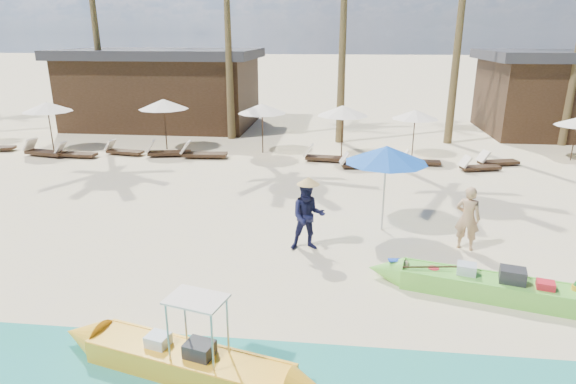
# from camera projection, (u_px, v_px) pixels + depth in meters

# --- Properties ---
(ground) EXTENTS (240.00, 240.00, 0.00)m
(ground) POSITION_uv_depth(u_px,v_px,m) (238.00, 271.00, 10.90)
(ground) COLOR beige
(ground) RESTS_ON ground
(green_canoe) EXTENTS (5.37, 1.71, 0.69)m
(green_canoe) POSITION_uv_depth(u_px,v_px,m) (487.00, 286.00, 9.80)
(green_canoe) COLOR #67C93D
(green_canoe) RESTS_ON ground
(yellow_canoe) EXTENTS (5.36, 1.69, 1.41)m
(yellow_canoe) POSITION_uv_depth(u_px,v_px,m) (189.00, 362.00, 7.53)
(yellow_canoe) COLOR yellow
(yellow_canoe) RESTS_ON ground
(tourist) EXTENTS (0.70, 0.58, 1.63)m
(tourist) POSITION_uv_depth(u_px,v_px,m) (468.00, 218.00, 11.80)
(tourist) COLOR tan
(tourist) RESTS_ON ground
(vendor_green) EXTENTS (0.95, 0.79, 1.75)m
(vendor_green) POSITION_uv_depth(u_px,v_px,m) (308.00, 216.00, 11.76)
(vendor_green) COLOR #141638
(vendor_green) RESTS_ON ground
(blue_umbrella) EXTENTS (2.18, 2.18, 2.35)m
(blue_umbrella) POSITION_uv_depth(u_px,v_px,m) (386.00, 154.00, 12.56)
(blue_umbrella) COLOR #99999E
(blue_umbrella) RESTS_ON ground
(resort_parasol_3) EXTENTS (2.15, 2.15, 2.22)m
(resort_parasol_3) POSITION_uv_depth(u_px,v_px,m) (47.00, 107.00, 21.55)
(resort_parasol_3) COLOR #352215
(resort_parasol_3) RESTS_ON ground
(lounger_3_left) EXTENTS (2.03, 1.00, 0.66)m
(lounger_3_left) POSITION_uv_depth(u_px,v_px,m) (43.00, 151.00, 21.08)
(lounger_3_left) COLOR #352215
(lounger_3_left) RESTS_ON ground
(lounger_3_right) EXTENTS (1.77, 0.59, 0.60)m
(lounger_3_right) POSITION_uv_depth(u_px,v_px,m) (74.00, 153.00, 20.82)
(lounger_3_right) COLOR #352215
(lounger_3_right) RESTS_ON ground
(resort_parasol_4) EXTENTS (2.25, 2.25, 2.31)m
(resort_parasol_4) POSITION_uv_depth(u_px,v_px,m) (163.00, 104.00, 21.76)
(resort_parasol_4) COLOR #352215
(resort_parasol_4) RESTS_ON ground
(lounger_4_left) EXTENTS (1.78, 0.79, 0.58)m
(lounger_4_left) POSITION_uv_depth(u_px,v_px,m) (123.00, 150.00, 21.31)
(lounger_4_left) COLOR #352215
(lounger_4_left) RESTS_ON ground
(lounger_4_right) EXTENTS (1.98, 0.93, 0.65)m
(lounger_4_right) POSITION_uv_depth(u_px,v_px,m) (166.00, 152.00, 21.00)
(lounger_4_right) COLOR #352215
(lounger_4_right) RESTS_ON ground
(resort_parasol_5) EXTENTS (2.15, 2.15, 2.21)m
(resort_parasol_5) POSITION_uv_depth(u_px,v_px,m) (262.00, 108.00, 21.12)
(resort_parasol_5) COLOR #352215
(resort_parasol_5) RESTS_ON ground
(lounger_5_left) EXTENTS (2.01, 0.75, 0.67)m
(lounger_5_left) POSITION_uv_depth(u_px,v_px,m) (202.00, 153.00, 20.72)
(lounger_5_left) COLOR #352215
(lounger_5_left) RESTS_ON ground
(resort_parasol_6) EXTENTS (2.18, 2.18, 2.25)m
(resort_parasol_6) POSITION_uv_depth(u_px,v_px,m) (343.00, 111.00, 20.33)
(resort_parasol_6) COLOR #352215
(resort_parasol_6) RESTS_ON ground
(lounger_6_left) EXTENTS (1.88, 0.73, 0.62)m
(lounger_6_left) POSITION_uv_depth(u_px,v_px,m) (323.00, 157.00, 20.20)
(lounger_6_left) COLOR #352215
(lounger_6_left) RESTS_ON ground
(lounger_6_right) EXTENTS (1.77, 0.78, 0.58)m
(lounger_6_right) POSITION_uv_depth(u_px,v_px,m) (359.00, 164.00, 19.16)
(lounger_6_right) COLOR #352215
(lounger_6_right) RESTS_ON ground
(resort_parasol_7) EXTENTS (1.98, 1.98, 2.04)m
(resort_parasol_7) POSITION_uv_depth(u_px,v_px,m) (415.00, 114.00, 20.56)
(resort_parasol_7) COLOR #352215
(resort_parasol_7) RESTS_ON ground
(lounger_7_left) EXTENTS (1.64, 0.58, 0.55)m
(lounger_7_left) POSITION_uv_depth(u_px,v_px,m) (418.00, 161.00, 19.64)
(lounger_7_left) COLOR #352215
(lounger_7_left) RESTS_ON ground
(lounger_7_right) EXTENTS (1.69, 0.89, 0.55)m
(lounger_7_right) POSITION_uv_depth(u_px,v_px,m) (478.00, 166.00, 18.81)
(lounger_7_right) COLOR #352215
(lounger_7_right) RESTS_ON ground
(lounger_8_left) EXTENTS (1.77, 0.96, 0.57)m
(lounger_8_left) POSITION_uv_depth(u_px,v_px,m) (496.00, 161.00, 19.54)
(lounger_8_left) COLOR #352215
(lounger_8_left) RESTS_ON ground
(pavilion_west) EXTENTS (10.80, 6.60, 4.30)m
(pavilion_west) POSITION_uv_depth(u_px,v_px,m) (164.00, 87.00, 27.57)
(pavilion_west) COLOR #352215
(pavilion_west) RESTS_ON ground
(pavilion_east) EXTENTS (8.80, 6.60, 4.30)m
(pavilion_east) POSITION_uv_depth(u_px,v_px,m) (568.00, 92.00, 25.26)
(pavilion_east) COLOR #352215
(pavilion_east) RESTS_ON ground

